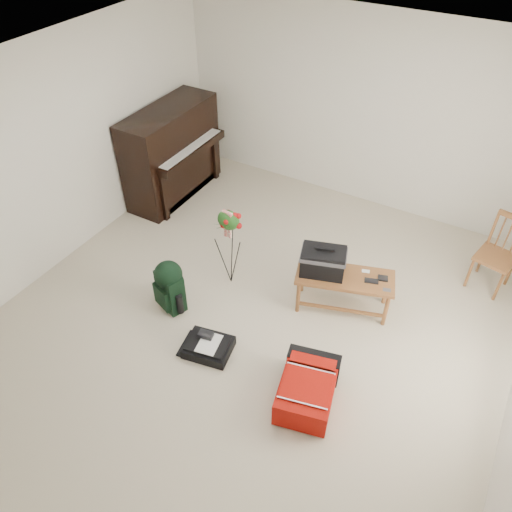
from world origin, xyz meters
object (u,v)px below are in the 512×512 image
Objects in this scene: bench at (332,263)px; black_duffel at (208,346)px; red_suitcase at (310,385)px; green_backpack at (169,284)px; dining_chair at (497,254)px; piano at (173,154)px; flower_stand at (230,248)px.

black_duffel is (-0.74, -1.23, -0.48)m from bench.
bench reaches higher than black_duffel.
green_backpack is (-1.77, 0.28, 0.18)m from red_suitcase.
bench is 1.51m from black_duffel.
dining_chair is 3.56m from green_backpack.
red_suitcase is (3.08, -2.13, -0.44)m from piano.
bench is 1.31m from red_suitcase.
bench is at bearing 48.09° from black_duffel.
bench is (2.74, -0.93, -0.05)m from piano.
red_suitcase is at bearing -34.69° from piano.
piano is 4.22m from dining_chair.
dining_chair is at bearing 56.09° from green_backpack.
flower_stand reaches higher than green_backpack.
piano is 1.38× the size of bench.
bench is 2.12× the size of black_duffel.
flower_stand is (-2.55, -1.42, 0.06)m from dining_chair.
dining_chair is (4.21, 0.22, -0.17)m from piano.
dining_chair is 1.45× the size of green_backpack.
bench is at bearing -129.41° from dining_chair.
red_suitcase is 1.80m from green_backpack.
piano reaches higher than bench.
green_backpack is (-1.43, -0.92, -0.21)m from bench.
dining_chair reaches higher than green_backpack.
flower_stand is at bearing 82.66° from green_backpack.
red_suitcase is at bearing -91.69° from bench.
red_suitcase is 0.78× the size of flower_stand.
black_duffel is (-2.21, -2.39, -0.36)m from dining_chair.
green_backpack is (-2.90, -2.07, -0.10)m from dining_chair.
flower_stand is (-0.34, 0.97, 0.43)m from black_duffel.
dining_chair is 0.87× the size of flower_stand.
black_duffel is at bearing -58.60° from flower_stand.
piano is 2.93× the size of black_duffel.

